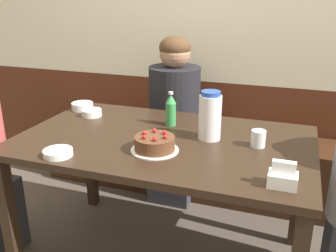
# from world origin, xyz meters

# --- Properties ---
(back_wall) EXTENTS (4.80, 0.04, 2.50)m
(back_wall) POSITION_xyz_m (0.00, 1.05, 1.25)
(back_wall) COLOR #4C2314
(back_wall) RESTS_ON ground_plane
(bench_seat) EXTENTS (2.45, 0.38, 0.48)m
(bench_seat) POSITION_xyz_m (0.00, 0.83, 0.24)
(bench_seat) COLOR #381E11
(bench_seat) RESTS_ON ground_plane
(dining_table) EXTENTS (1.48, 0.90, 0.75)m
(dining_table) POSITION_xyz_m (0.00, 0.00, 0.66)
(dining_table) COLOR black
(dining_table) RESTS_ON ground_plane
(birthday_cake) EXTENTS (0.23, 0.23, 0.09)m
(birthday_cake) POSITION_xyz_m (0.01, -0.16, 0.78)
(birthday_cake) COLOR white
(birthday_cake) RESTS_ON dining_table
(water_pitcher) EXTENTS (0.11, 0.11, 0.25)m
(water_pitcher) POSITION_xyz_m (0.22, 0.07, 0.87)
(water_pitcher) COLOR white
(water_pitcher) RESTS_ON dining_table
(soju_bottle) EXTENTS (0.06, 0.06, 0.19)m
(soju_bottle) POSITION_xyz_m (-0.03, 0.20, 0.84)
(soju_bottle) COLOR #388E4C
(soju_bottle) RESTS_ON dining_table
(napkin_holder) EXTENTS (0.11, 0.08, 0.11)m
(napkin_holder) POSITION_xyz_m (0.60, -0.32, 0.79)
(napkin_holder) COLOR white
(napkin_holder) RESTS_ON dining_table
(bowl_soup_white) EXTENTS (0.12, 0.12, 0.04)m
(bowl_soup_white) POSITION_xyz_m (-0.53, 0.20, 0.77)
(bowl_soup_white) COLOR white
(bowl_soup_white) RESTS_ON dining_table
(bowl_rice_small) EXTENTS (0.13, 0.13, 0.04)m
(bowl_rice_small) POSITION_xyz_m (-0.65, 0.29, 0.77)
(bowl_rice_small) COLOR white
(bowl_rice_small) RESTS_ON dining_table
(bowl_side_dish) EXTENTS (0.13, 0.13, 0.03)m
(bowl_side_dish) POSITION_xyz_m (-0.38, -0.36, 0.76)
(bowl_side_dish) COLOR white
(bowl_side_dish) RESTS_ON dining_table
(glass_water_tall) EXTENTS (0.07, 0.07, 0.08)m
(glass_water_tall) POSITION_xyz_m (0.46, 0.05, 0.79)
(glass_water_tall) COLOR silver
(glass_water_tall) RESTS_ON dining_table
(person_teal_shirt) EXTENTS (0.35, 0.35, 1.18)m
(person_teal_shirt) POSITION_xyz_m (-0.18, 0.71, 0.58)
(person_teal_shirt) COLOR #33333D
(person_teal_shirt) RESTS_ON ground_plane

